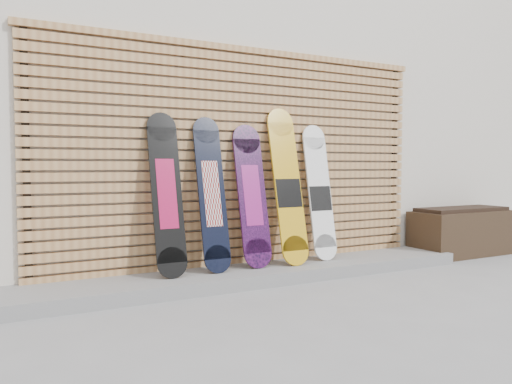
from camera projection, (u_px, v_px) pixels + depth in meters
ground at (311, 293)px, 4.32m from camera, size 80.00×80.00×0.00m
building at (208, 120)px, 7.55m from camera, size 12.00×5.00×3.60m
concrete_step at (259, 273)px, 4.85m from camera, size 4.60×0.70×0.12m
slat_wall at (245, 156)px, 5.04m from camera, size 4.26×0.08×2.29m
planter_box at (461, 232)px, 6.18m from camera, size 1.32×0.55×0.59m
snowboard_0 at (167, 194)px, 4.46m from camera, size 0.28×0.36×1.48m
snowboard_1 at (212, 194)px, 4.67m from camera, size 0.26×0.35×1.46m
snowboard_2 at (252, 195)px, 4.88m from camera, size 0.30×0.33×1.40m
snowboard_3 at (288, 187)px, 5.03m from camera, size 0.30×0.39×1.58m
snowboard_4 at (320, 193)px, 5.27m from camera, size 0.28×0.30×1.43m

